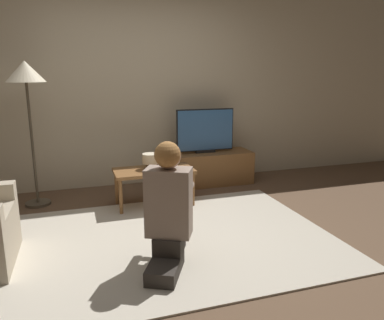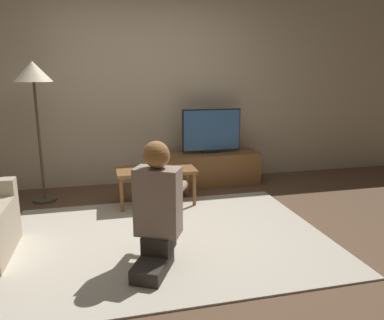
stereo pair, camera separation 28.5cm
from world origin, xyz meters
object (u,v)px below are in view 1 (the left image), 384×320
coffee_table (154,173)px  table_lamp (150,160)px  tv (205,131)px  person_kneeling (168,205)px  floor_lamp (26,81)px

coffee_table → table_lamp: (-0.03, 0.05, 0.15)m
tv → person_kneeling: 2.29m
coffee_table → person_kneeling: bearing=-97.8°
floor_lamp → person_kneeling: bearing=-59.5°
person_kneeling → table_lamp: person_kneeling is taller
person_kneeling → table_lamp: bearing=-69.5°
person_kneeling → table_lamp: size_ratio=5.48×
table_lamp → person_kneeling: bearing=-96.5°
tv → floor_lamp: (-2.12, -0.19, 0.66)m
tv → floor_lamp: 2.23m
floor_lamp → person_kneeling: size_ratio=1.63×
coffee_table → person_kneeling: person_kneeling is taller
tv → coffee_table: bearing=-143.5°
coffee_table → floor_lamp: size_ratio=0.55×
tv → person_kneeling: size_ratio=0.80×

